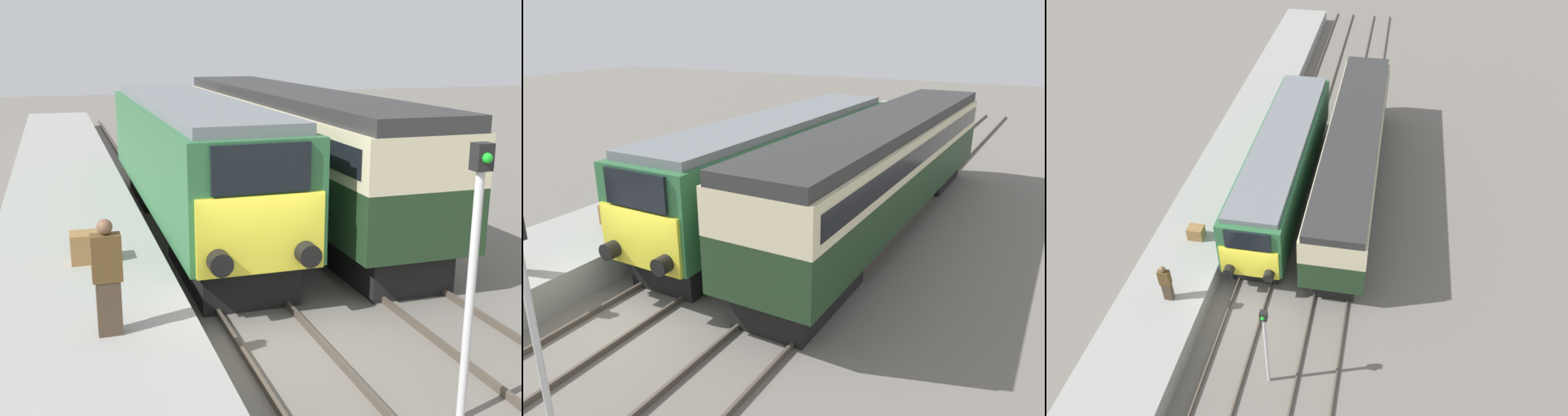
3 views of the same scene
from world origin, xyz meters
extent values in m
plane|color=slate|center=(0.00, 0.00, 0.00)|extent=(120.00, 120.00, 0.00)
cube|color=gray|center=(-3.30, 8.00, 0.46)|extent=(3.50, 50.00, 0.92)
cube|color=#4C4238|center=(-0.72, 5.00, 0.07)|extent=(0.07, 60.00, 0.14)
cube|color=#4C4238|center=(0.72, 5.00, 0.07)|extent=(0.07, 60.00, 0.14)
cube|color=#4C4238|center=(2.68, 5.00, 0.07)|extent=(0.07, 60.00, 0.14)
cube|color=#4C4238|center=(4.12, 5.00, 0.07)|extent=(0.07, 60.00, 0.14)
cube|color=black|center=(0.00, 3.18, 0.50)|extent=(2.03, 4.00, 1.00)
cube|color=black|center=(0.00, 11.62, 0.50)|extent=(2.03, 4.00, 1.00)
cube|color=#2D6B3D|center=(0.00, 7.40, 2.25)|extent=(2.70, 13.44, 2.50)
cube|color=yellow|center=(0.00, 0.64, 1.75)|extent=(2.48, 0.10, 1.50)
cube|color=black|center=(0.00, 0.64, 3.00)|extent=(1.89, 0.10, 0.90)
cube|color=slate|center=(0.00, 7.40, 3.62)|extent=(2.38, 12.90, 0.24)
cylinder|color=black|center=(-0.85, 0.43, 1.35)|extent=(0.44, 0.35, 0.44)
cylinder|color=black|center=(0.85, 0.43, 1.35)|extent=(0.44, 0.35, 0.44)
cube|color=black|center=(3.40, 2.60, 0.47)|extent=(1.89, 3.60, 0.95)
cube|color=black|center=(3.40, 14.67, 0.47)|extent=(1.89, 3.60, 0.95)
cube|color=#1E381E|center=(3.40, 8.63, 1.66)|extent=(2.70, 16.47, 1.42)
cube|color=beige|center=(3.40, 8.63, 2.92)|extent=(2.71, 16.47, 1.11)
cube|color=black|center=(3.40, 8.63, 2.92)|extent=(2.75, 15.81, 0.61)
cube|color=#2D2D2D|center=(3.40, 8.63, 3.66)|extent=(2.48, 16.47, 0.36)
cube|color=#473828|center=(-2.92, -1.04, 1.35)|extent=(0.36, 0.24, 0.85)
cube|color=brown|center=(-2.92, -1.04, 2.13)|extent=(0.44, 0.26, 0.71)
sphere|color=brown|center=(-2.92, -1.04, 2.60)|extent=(0.23, 0.23, 0.23)
cylinder|color=silver|center=(1.70, -3.38, 1.80)|extent=(0.12, 0.12, 3.60)
cube|color=black|center=(1.70, -3.38, 3.78)|extent=(0.24, 0.20, 0.36)
sphere|color=green|center=(1.70, -3.49, 3.78)|extent=(0.14, 0.14, 0.14)
cube|color=olive|center=(-3.04, 2.56, 1.22)|extent=(0.70, 0.56, 0.60)
camera|label=1|loc=(-3.49, -10.42, 5.19)|focal=45.00mm
camera|label=2|loc=(8.60, -7.45, 6.59)|focal=35.00mm
camera|label=3|loc=(4.86, -13.17, 16.93)|focal=35.00mm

